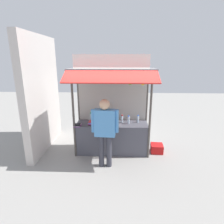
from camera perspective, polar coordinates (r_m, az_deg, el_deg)
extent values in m
plane|color=gray|center=(5.78, 0.00, -11.88)|extent=(20.00, 20.00, 0.00)
cube|color=#4C4C56|center=(5.58, 0.00, -7.85)|extent=(2.06, 0.64, 0.89)
cylinder|color=#4C4742|center=(5.16, -11.68, -1.18)|extent=(0.06, 0.06, 2.42)
cylinder|color=#4C4742|center=(5.08, 11.58, -1.45)|extent=(0.06, 0.06, 2.42)
cylinder|color=#4C4742|center=(5.82, -10.06, 0.88)|extent=(0.06, 0.06, 2.42)
cylinder|color=#4C4742|center=(5.74, 10.50, 0.67)|extent=(0.06, 0.06, 2.42)
cube|color=#B7B2A8|center=(5.70, 0.15, 0.55)|extent=(2.02, 0.04, 2.37)
cube|color=#3F3F44|center=(5.04, -0.03, 12.99)|extent=(2.26, 0.91, 0.04)
cube|color=red|center=(4.35, -0.41, 10.69)|extent=(2.22, 0.51, 0.26)
cube|color=white|center=(4.63, -0.24, 15.13)|extent=(1.86, 0.04, 0.35)
cylinder|color=#59544C|center=(4.70, -0.21, 11.54)|extent=(1.96, 0.02, 0.02)
cylinder|color=silver|center=(5.64, -6.44, -1.60)|extent=(0.07, 0.07, 0.23)
cylinder|color=#198C33|center=(5.61, -6.48, -0.31)|extent=(0.05, 0.05, 0.03)
cylinder|color=silver|center=(5.40, 5.05, -2.46)|extent=(0.07, 0.07, 0.22)
cylinder|color=blue|center=(5.37, 5.08, -1.21)|extent=(0.04, 0.04, 0.03)
cylinder|color=silver|center=(5.47, 3.05, -2.20)|extent=(0.07, 0.07, 0.21)
cylinder|color=red|center=(5.44, 3.07, -1.00)|extent=(0.04, 0.04, 0.03)
cylinder|color=silver|center=(5.54, 7.94, -2.17)|extent=(0.06, 0.06, 0.20)
cylinder|color=blue|center=(5.51, 7.99, -1.04)|extent=(0.04, 0.04, 0.03)
cube|color=black|center=(5.40, -6.01, -3.66)|extent=(0.24, 0.25, 0.01)
cube|color=red|center=(5.40, -6.01, -3.52)|extent=(0.23, 0.24, 0.01)
cube|color=purple|center=(5.40, -6.00, -3.41)|extent=(0.24, 0.25, 0.01)
cube|color=purple|center=(5.38, -6.03, -3.33)|extent=(0.23, 0.24, 0.01)
cube|color=white|center=(5.38, -6.02, -3.21)|extent=(0.23, 0.24, 0.01)
cube|color=blue|center=(5.38, -5.94, -3.09)|extent=(0.23, 0.24, 0.01)
cube|color=blue|center=(5.37, -5.93, -3.02)|extent=(0.23, 0.24, 0.01)
cube|color=red|center=(5.36, -5.93, -2.92)|extent=(0.23, 0.24, 0.01)
cube|color=black|center=(5.32, -10.61, -4.17)|extent=(0.18, 0.25, 0.01)
cube|color=purple|center=(5.32, -10.49, -4.10)|extent=(0.19, 0.25, 0.01)
cube|color=white|center=(5.32, -10.56, -3.97)|extent=(0.18, 0.25, 0.01)
cube|color=black|center=(5.31, -10.60, -3.87)|extent=(0.20, 0.26, 0.01)
cylinder|color=#332D23|center=(4.70, 5.62, 10.80)|extent=(0.01, 0.01, 0.08)
cylinder|color=olive|center=(4.71, 5.60, 10.08)|extent=(0.04, 0.04, 0.04)
ellipsoid|color=#74A545|center=(4.72, 5.91, 9.11)|extent=(0.04, 0.09, 0.15)
ellipsoid|color=#74A545|center=(4.74, 5.71, 9.12)|extent=(0.07, 0.06, 0.16)
ellipsoid|color=#74A545|center=(4.74, 5.60, 9.15)|extent=(0.08, 0.04, 0.15)
ellipsoid|color=#74A545|center=(4.73, 5.40, 9.11)|extent=(0.06, 0.06, 0.16)
ellipsoid|color=#74A545|center=(4.72, 5.38, 9.08)|extent=(0.04, 0.07, 0.15)
ellipsoid|color=#74A545|center=(4.70, 5.41, 9.07)|extent=(0.07, 0.06, 0.16)
ellipsoid|color=#74A545|center=(4.69, 5.62, 9.08)|extent=(0.09, 0.04, 0.15)
ellipsoid|color=#74A545|center=(4.71, 5.72, 9.06)|extent=(0.06, 0.06, 0.16)
cylinder|color=#332D23|center=(4.73, 9.49, 10.62)|extent=(0.01, 0.01, 0.09)
cylinder|color=olive|center=(4.74, 9.45, 9.84)|extent=(0.04, 0.04, 0.04)
ellipsoid|color=yellow|center=(4.75, 9.65, 8.89)|extent=(0.04, 0.07, 0.15)
ellipsoid|color=yellow|center=(4.77, 9.61, 8.94)|extent=(0.07, 0.07, 0.15)
ellipsoid|color=yellow|center=(4.76, 9.40, 8.90)|extent=(0.06, 0.03, 0.15)
ellipsoid|color=yellow|center=(4.76, 9.25, 8.92)|extent=(0.06, 0.06, 0.15)
ellipsoid|color=yellow|center=(4.75, 9.14, 8.92)|extent=(0.04, 0.08, 0.15)
ellipsoid|color=yellow|center=(4.74, 9.29, 8.87)|extent=(0.06, 0.06, 0.15)
ellipsoid|color=yellow|center=(4.72, 9.45, 8.88)|extent=(0.08, 0.03, 0.15)
ellipsoid|color=yellow|center=(4.73, 9.62, 8.87)|extent=(0.07, 0.06, 0.15)
cylinder|color=#383842|center=(4.89, -3.26, -11.81)|extent=(0.14, 0.14, 0.85)
cylinder|color=#383842|center=(4.87, -0.92, -11.87)|extent=(0.14, 0.14, 0.85)
cube|color=#4C8CCC|center=(4.57, -2.19, -3.35)|extent=(0.52, 0.25, 0.67)
cylinder|color=#4C8CCC|center=(4.58, -5.74, -2.69)|extent=(0.11, 0.11, 0.57)
cylinder|color=#4C8CCC|center=(4.54, 1.37, -2.80)|extent=(0.11, 0.11, 0.57)
sphere|color=tan|center=(4.44, -2.26, 2.32)|extent=(0.26, 0.26, 0.26)
cube|color=red|center=(5.83, 13.52, -10.73)|extent=(0.37, 0.37, 0.24)
cube|color=beige|center=(5.96, -20.61, 5.08)|extent=(0.20, 2.40, 3.35)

